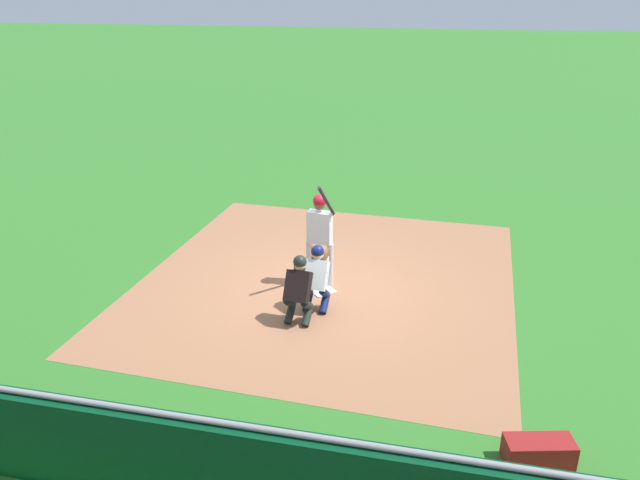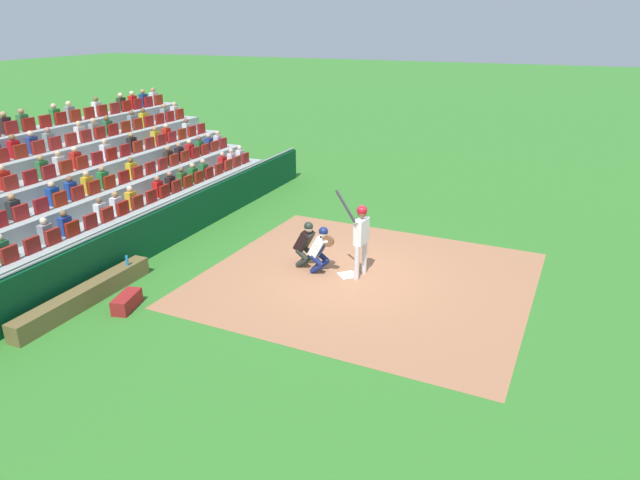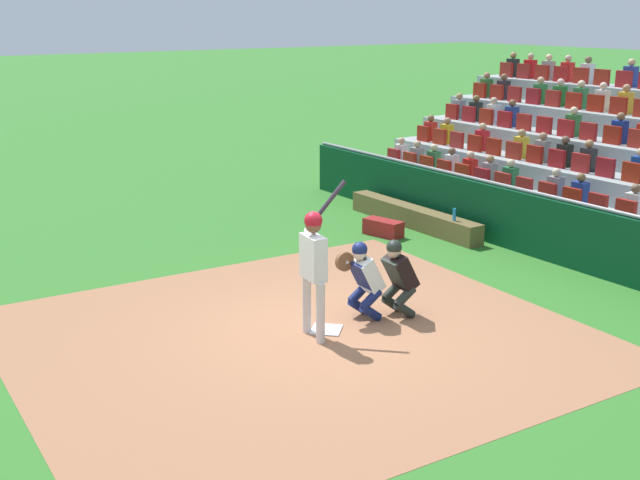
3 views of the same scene
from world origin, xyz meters
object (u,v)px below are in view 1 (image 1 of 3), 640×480
Objects in this scene: home_plate_marker at (322,290)px; catcher_crouching at (317,275)px; home_plate_umpire at (299,287)px; equipment_duffel_bag at (539,451)px; batter_at_plate at (320,229)px; water_bottle_on_bench at (445,465)px.

home_plate_marker is 0.35× the size of catcher_crouching.
equipment_duffel_bag is at bearing -35.61° from home_plate_umpire.
home_plate_marker is 1.42m from home_plate_umpire.
home_plate_marker is 0.20× the size of batter_at_plate.
home_plate_marker is 5.52m from water_bottle_on_bench.
batter_at_plate is at bearing 109.07° from home_plate_marker.
home_plate_marker is 0.35× the size of home_plate_umpire.
catcher_crouching is at bearing 68.02° from home_plate_umpire.
catcher_crouching is at bearing 123.88° from equipment_duffel_bag.
batter_at_plate is 5.76m from equipment_duffel_bag.
home_plate_umpire is at bearing 125.90° from water_bottle_on_bench.
water_bottle_on_bench is at bearing -54.10° from home_plate_umpire.
home_plate_umpire reaches higher than water_bottle_on_bench.
water_bottle_on_bench reaches higher than home_plate_marker.
batter_at_plate is 1.14m from catcher_crouching.
catcher_crouching is (0.17, -1.01, -0.48)m from batter_at_plate.
batter_at_plate is at bearing 99.73° from catcher_crouching.
equipment_duffel_bag reaches higher than home_plate_marker.
catcher_crouching reaches higher than home_plate_marker.
batter_at_plate reaches higher than home_plate_umpire.
catcher_crouching is at bearing 120.24° from water_bottle_on_bench.
batter_at_plate is 2.64× the size of equipment_duffel_bag.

